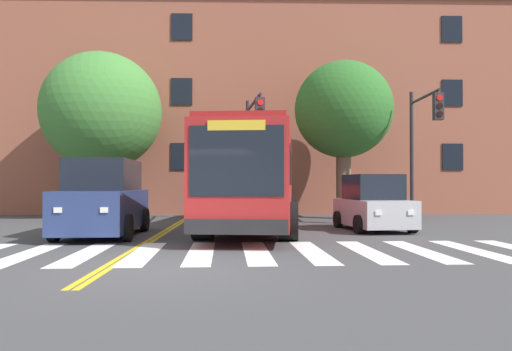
{
  "coord_description": "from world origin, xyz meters",
  "views": [
    {
      "loc": [
        1.51,
        -9.44,
        1.58
      ],
      "look_at": [
        1.95,
        7.18,
        1.87
      ],
      "focal_mm": 35.0,
      "sensor_mm": 36.0,
      "label": 1
    }
  ],
  "objects_px": {
    "car_silver_far_lane": "(373,205)",
    "car_teal_behind_bus": "(253,193)",
    "traffic_light_overhead": "(252,135)",
    "car_navy_near_lane": "(104,200)",
    "traffic_light_near_corner": "(422,132)",
    "street_tree_curbside_small": "(102,112)",
    "city_bus": "(255,177)",
    "street_tree_curbside_large": "(343,110)"
  },
  "relations": [
    {
      "from": "car_silver_far_lane",
      "to": "street_tree_curbside_large",
      "type": "relative_size",
      "value": 0.53
    },
    {
      "from": "city_bus",
      "to": "street_tree_curbside_large",
      "type": "distance_m",
      "value": 7.37
    },
    {
      "from": "car_silver_far_lane",
      "to": "traffic_light_overhead",
      "type": "height_order",
      "value": "traffic_light_overhead"
    },
    {
      "from": "traffic_light_overhead",
      "to": "traffic_light_near_corner",
      "type": "bearing_deg",
      "value": -3.92
    },
    {
      "from": "traffic_light_overhead",
      "to": "car_navy_near_lane",
      "type": "bearing_deg",
      "value": -133.51
    },
    {
      "from": "car_silver_far_lane",
      "to": "car_teal_behind_bus",
      "type": "distance_m",
      "value": 9.5
    },
    {
      "from": "city_bus",
      "to": "traffic_light_overhead",
      "type": "relative_size",
      "value": 2.27
    },
    {
      "from": "car_teal_behind_bus",
      "to": "street_tree_curbside_small",
      "type": "bearing_deg",
      "value": -162.66
    },
    {
      "from": "traffic_light_near_corner",
      "to": "traffic_light_overhead",
      "type": "distance_m",
      "value": 6.82
    },
    {
      "from": "traffic_light_near_corner",
      "to": "traffic_light_overhead",
      "type": "relative_size",
      "value": 1.05
    },
    {
      "from": "car_navy_near_lane",
      "to": "traffic_light_near_corner",
      "type": "height_order",
      "value": "traffic_light_near_corner"
    },
    {
      "from": "city_bus",
      "to": "traffic_light_near_corner",
      "type": "distance_m",
      "value": 7.32
    },
    {
      "from": "traffic_light_near_corner",
      "to": "street_tree_curbside_small",
      "type": "xyz_separation_m",
      "value": [
        -13.79,
        3.7,
        1.3
      ]
    },
    {
      "from": "city_bus",
      "to": "street_tree_curbside_small",
      "type": "bearing_deg",
      "value": 140.24
    },
    {
      "from": "car_navy_near_lane",
      "to": "street_tree_curbside_large",
      "type": "height_order",
      "value": "street_tree_curbside_large"
    },
    {
      "from": "city_bus",
      "to": "traffic_light_near_corner",
      "type": "relative_size",
      "value": 2.17
    },
    {
      "from": "car_silver_far_lane",
      "to": "street_tree_curbside_small",
      "type": "bearing_deg",
      "value": 149.94
    },
    {
      "from": "car_navy_near_lane",
      "to": "traffic_light_near_corner",
      "type": "bearing_deg",
      "value": 21.1
    },
    {
      "from": "car_silver_far_lane",
      "to": "car_teal_behind_bus",
      "type": "height_order",
      "value": "car_teal_behind_bus"
    },
    {
      "from": "car_silver_far_lane",
      "to": "city_bus",
      "type": "bearing_deg",
      "value": 172.22
    },
    {
      "from": "city_bus",
      "to": "car_teal_behind_bus",
      "type": "height_order",
      "value": "city_bus"
    },
    {
      "from": "car_navy_near_lane",
      "to": "city_bus",
      "type": "bearing_deg",
      "value": 25.65
    },
    {
      "from": "car_silver_far_lane",
      "to": "street_tree_curbside_large",
      "type": "distance_m",
      "value": 7.06
    },
    {
      "from": "city_bus",
      "to": "street_tree_curbside_small",
      "type": "distance_m",
      "value": 9.68
    },
    {
      "from": "car_teal_behind_bus",
      "to": "car_navy_near_lane",
      "type": "bearing_deg",
      "value": -114.76
    },
    {
      "from": "traffic_light_overhead",
      "to": "street_tree_curbside_large",
      "type": "distance_m",
      "value": 5.15
    },
    {
      "from": "street_tree_curbside_large",
      "to": "car_silver_far_lane",
      "type": "bearing_deg",
      "value": -91.58
    },
    {
      "from": "city_bus",
      "to": "street_tree_curbside_large",
      "type": "height_order",
      "value": "street_tree_curbside_large"
    },
    {
      "from": "car_silver_far_lane",
      "to": "traffic_light_overhead",
      "type": "relative_size",
      "value": 0.73
    },
    {
      "from": "city_bus",
      "to": "traffic_light_near_corner",
      "type": "xyz_separation_m",
      "value": [
        6.75,
        2.16,
        1.84
      ]
    },
    {
      "from": "car_navy_near_lane",
      "to": "traffic_light_overhead",
      "type": "height_order",
      "value": "traffic_light_overhead"
    },
    {
      "from": "car_navy_near_lane",
      "to": "car_teal_behind_bus",
      "type": "xyz_separation_m",
      "value": [
        4.77,
        10.33,
        0.03
      ]
    },
    {
      "from": "traffic_light_near_corner",
      "to": "street_tree_curbside_small",
      "type": "distance_m",
      "value": 14.34
    },
    {
      "from": "city_bus",
      "to": "street_tree_curbside_small",
      "type": "height_order",
      "value": "street_tree_curbside_small"
    },
    {
      "from": "traffic_light_overhead",
      "to": "street_tree_curbside_large",
      "type": "relative_size",
      "value": 0.73
    },
    {
      "from": "car_teal_behind_bus",
      "to": "street_tree_curbside_large",
      "type": "height_order",
      "value": "street_tree_curbside_large"
    },
    {
      "from": "street_tree_curbside_large",
      "to": "city_bus",
      "type": "bearing_deg",
      "value": -128.94
    },
    {
      "from": "city_bus",
      "to": "street_tree_curbside_large",
      "type": "xyz_separation_m",
      "value": [
        4.19,
        5.19,
        3.14
      ]
    },
    {
      "from": "car_navy_near_lane",
      "to": "car_teal_behind_bus",
      "type": "distance_m",
      "value": 11.38
    },
    {
      "from": "traffic_light_near_corner",
      "to": "street_tree_curbside_small",
      "type": "bearing_deg",
      "value": 164.99
    },
    {
      "from": "traffic_light_near_corner",
      "to": "street_tree_curbside_small",
      "type": "relative_size",
      "value": 0.71
    },
    {
      "from": "city_bus",
      "to": "car_teal_behind_bus",
      "type": "distance_m",
      "value": 8.11
    }
  ]
}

